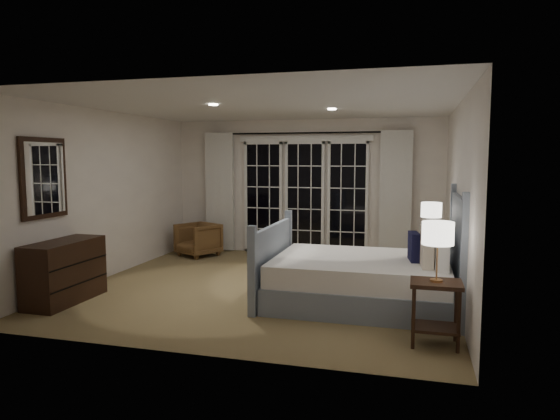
% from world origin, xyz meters
% --- Properties ---
extents(floor, '(5.00, 5.00, 0.00)m').
position_xyz_m(floor, '(0.00, 0.00, 0.00)').
color(floor, '#917A4E').
rests_on(floor, ground).
extents(ceiling, '(5.00, 5.00, 0.00)m').
position_xyz_m(ceiling, '(0.00, 0.00, 2.50)').
color(ceiling, silver).
rests_on(ceiling, wall_back).
extents(wall_left, '(0.02, 5.00, 2.50)m').
position_xyz_m(wall_left, '(-2.50, 0.00, 1.25)').
color(wall_left, white).
rests_on(wall_left, floor).
extents(wall_right, '(0.02, 5.00, 2.50)m').
position_xyz_m(wall_right, '(2.50, 0.00, 1.25)').
color(wall_right, white).
rests_on(wall_right, floor).
extents(wall_back, '(5.00, 0.02, 2.50)m').
position_xyz_m(wall_back, '(0.00, 2.50, 1.25)').
color(wall_back, white).
rests_on(wall_back, floor).
extents(wall_front, '(5.00, 0.02, 2.50)m').
position_xyz_m(wall_front, '(0.00, -2.50, 1.25)').
color(wall_front, white).
rests_on(wall_front, floor).
extents(french_doors, '(2.50, 0.04, 2.20)m').
position_xyz_m(french_doors, '(0.00, 2.46, 1.09)').
color(french_doors, black).
rests_on(french_doors, wall_back).
extents(curtain_rod, '(3.50, 0.03, 0.03)m').
position_xyz_m(curtain_rod, '(0.00, 2.40, 2.25)').
color(curtain_rod, black).
rests_on(curtain_rod, wall_back).
extents(curtain_left, '(0.55, 0.10, 2.25)m').
position_xyz_m(curtain_left, '(-1.65, 2.38, 1.15)').
color(curtain_left, silver).
rests_on(curtain_left, curtain_rod).
extents(curtain_right, '(0.55, 0.10, 2.25)m').
position_xyz_m(curtain_right, '(1.65, 2.38, 1.15)').
color(curtain_right, silver).
rests_on(curtain_right, curtain_rod).
extents(downlight_a, '(0.12, 0.12, 0.01)m').
position_xyz_m(downlight_a, '(0.80, 0.60, 2.49)').
color(downlight_a, white).
rests_on(downlight_a, ceiling).
extents(downlight_b, '(0.12, 0.12, 0.01)m').
position_xyz_m(downlight_b, '(-0.60, -0.40, 2.49)').
color(downlight_b, white).
rests_on(downlight_b, ceiling).
extents(bed, '(2.32, 1.67, 1.36)m').
position_xyz_m(bed, '(1.41, -0.47, 0.34)').
color(bed, gray).
rests_on(bed, floor).
extents(nightstand_left, '(0.48, 0.38, 0.63)m').
position_xyz_m(nightstand_left, '(2.19, -1.67, 0.41)').
color(nightstand_left, '#321E10').
rests_on(nightstand_left, floor).
extents(nightstand_right, '(0.48, 0.39, 0.63)m').
position_xyz_m(nightstand_right, '(2.20, 0.69, 0.41)').
color(nightstand_right, '#321E10').
rests_on(nightstand_right, floor).
extents(lamp_left, '(0.30, 0.30, 0.58)m').
position_xyz_m(lamp_left, '(2.19, -1.67, 1.08)').
color(lamp_left, '#BE844C').
rests_on(lamp_left, nightstand_left).
extents(lamp_right, '(0.28, 0.28, 0.55)m').
position_xyz_m(lamp_right, '(2.20, 0.69, 1.07)').
color(lamp_right, '#BE844C').
rests_on(lamp_right, nightstand_right).
extents(armchair, '(0.88, 0.89, 0.61)m').
position_xyz_m(armchair, '(-1.85, 1.79, 0.30)').
color(armchair, brown).
rests_on(armchair, floor).
extents(dresser, '(0.46, 1.09, 0.77)m').
position_xyz_m(dresser, '(-2.23, -1.36, 0.39)').
color(dresser, '#321E10').
rests_on(dresser, floor).
extents(mirror, '(0.05, 0.85, 1.00)m').
position_xyz_m(mirror, '(-2.47, -1.36, 1.55)').
color(mirror, '#321E10').
rests_on(mirror, wall_left).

